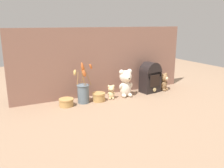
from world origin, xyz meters
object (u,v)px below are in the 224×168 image
object	(u,v)px
teddy_bear_large	(126,82)
decorative_tin_short	(99,97)
teddy_bear_medium	(164,81)
decorative_tin_tall	(66,102)
vintage_radio	(150,77)
flower_vase	(83,91)
teddy_bear_small	(111,92)

from	to	relation	value
teddy_bear_large	decorative_tin_short	size ratio (longest dim) A/B	2.24
teddy_bear_medium	decorative_tin_tall	size ratio (longest dim) A/B	1.45
vintage_radio	decorative_tin_tall	distance (m)	0.78
flower_vase	decorative_tin_short	bearing A→B (deg)	-6.65
flower_vase	decorative_tin_short	xyz separation A→B (m)	(0.12, -0.01, -0.06)
decorative_tin_short	vintage_radio	bearing A→B (deg)	3.38
teddy_bear_medium	decorative_tin_short	world-z (taller)	teddy_bear_medium
teddy_bear_large	flower_vase	xyz separation A→B (m)	(-0.37, 0.00, -0.03)
teddy_bear_medium	decorative_tin_short	size ratio (longest dim) A/B	1.55
teddy_bear_large	flower_vase	size ratio (longest dim) A/B	0.72
teddy_bear_small	flower_vase	bearing A→B (deg)	178.08
teddy_bear_medium	teddy_bear_small	size ratio (longest dim) A/B	1.38
flower_vase	teddy_bear_large	bearing A→B (deg)	-0.46
teddy_bear_large	decorative_tin_short	world-z (taller)	teddy_bear_large
teddy_bear_medium	teddy_bear_small	xyz separation A→B (m)	(-0.54, -0.01, -0.02)
teddy_bear_small	teddy_bear_medium	bearing A→B (deg)	1.02
teddy_bear_large	vintage_radio	bearing A→B (deg)	4.10
teddy_bear_medium	vintage_radio	xyz separation A→B (m)	(-0.14, 0.01, 0.05)
decorative_tin_tall	teddy_bear_small	bearing A→B (deg)	0.92
decorative_tin_tall	decorative_tin_short	size ratio (longest dim) A/B	1.07
vintage_radio	decorative_tin_tall	world-z (taller)	vintage_radio
teddy_bear_medium	teddy_bear_small	distance (m)	0.54
teddy_bear_small	teddy_bear_large	bearing A→B (deg)	2.07
teddy_bear_medium	decorative_tin_tall	world-z (taller)	teddy_bear_medium
teddy_bear_small	decorative_tin_short	xyz separation A→B (m)	(-0.11, -0.01, -0.03)
teddy_bear_small	decorative_tin_tall	world-z (taller)	teddy_bear_small
flower_vase	vintage_radio	distance (m)	0.64
vintage_radio	decorative_tin_short	size ratio (longest dim) A/B	2.62
decorative_tin_short	teddy_bear_large	bearing A→B (deg)	2.62
decorative_tin_tall	decorative_tin_short	world-z (taller)	decorative_tin_short
decorative_tin_tall	teddy_bear_medium	bearing A→B (deg)	0.98
decorative_tin_tall	teddy_bear_large	bearing A→B (deg)	1.23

